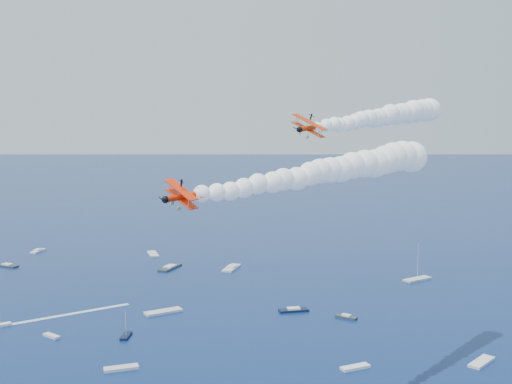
{
  "coord_description": "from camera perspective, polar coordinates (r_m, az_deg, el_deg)",
  "views": [
    {
      "loc": [
        3.06,
        -94.44,
        64.05
      ],
      "look_at": [
        11.16,
        14.84,
        50.58
      ],
      "focal_mm": 45.44,
      "sensor_mm": 36.0,
      "label": 1
    }
  ],
  "objects": [
    {
      "name": "smoke_trail_trail",
      "position": [
        108.45,
        5.67,
        1.71
      ],
      "size": [
        54.81,
        50.39,
        9.76
      ],
      "primitive_type": null,
      "rotation": [
        0.0,
        0.0,
        3.71
      ],
      "color": "white"
    },
    {
      "name": "spectator_boats",
      "position": [
        219.05,
        -5.68,
        -9.94
      ],
      "size": [
        213.3,
        188.98,
        0.7
      ],
      "color": "white",
      "rests_on": "ground"
    },
    {
      "name": "biplane_trail",
      "position": [
        93.05,
        -6.45,
        -0.4
      ],
      "size": [
        9.84,
        10.58,
        6.96
      ],
      "primitive_type": null,
      "rotation": [
        -0.33,
        0.07,
        3.71
      ],
      "color": "red"
    },
    {
      "name": "biplane_lead",
      "position": [
        127.95,
        4.71,
        5.64
      ],
      "size": [
        11.51,
        11.69,
        8.03
      ],
      "primitive_type": null,
      "rotation": [
        -0.4,
        0.07,
        3.91
      ],
      "color": "red"
    },
    {
      "name": "smoke_trail_lead",
      "position": [
        149.86,
        10.84,
        6.49
      ],
      "size": [
        55.01,
        54.98,
        9.76
      ],
      "primitive_type": null,
      "rotation": [
        0.0,
        0.0,
        3.91
      ],
      "color": "white"
    }
  ]
}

